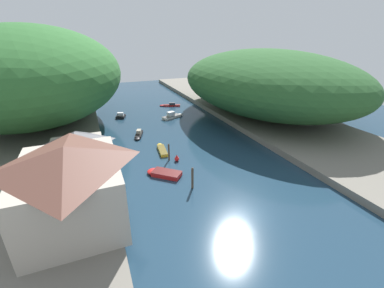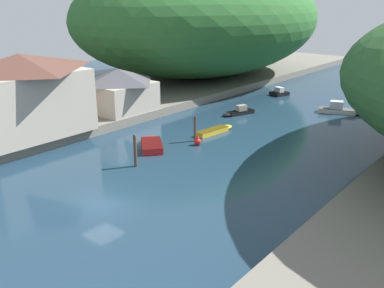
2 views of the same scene
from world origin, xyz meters
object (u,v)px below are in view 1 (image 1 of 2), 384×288
at_px(boat_navy_launch, 139,135).
at_px(person_on_quay, 89,157).
at_px(boathouse_shed, 77,149).
at_px(boat_far_upstream, 162,149).
at_px(boat_small_dinghy, 173,116).
at_px(waterfront_building, 71,184).
at_px(channel_buoy_near, 177,159).
at_px(boat_mid_channel, 121,116).
at_px(boat_near_quay, 170,105).
at_px(boat_far_right_bank, 163,173).

relative_size(boat_navy_launch, person_on_quay, 2.94).
bearing_deg(boathouse_shed, boat_navy_launch, 45.93).
xyz_separation_m(boat_navy_launch, boat_far_upstream, (2.50, -8.36, -0.10)).
relative_size(boat_far_upstream, boat_small_dinghy, 0.92).
xyz_separation_m(waterfront_building, boat_small_dinghy, (21.69, 33.93, -4.97)).
bearing_deg(boat_navy_launch, channel_buoy_near, 124.96).
relative_size(boat_small_dinghy, channel_buoy_near, 5.41).
bearing_deg(person_on_quay, boathouse_shed, 110.85).
xyz_separation_m(boat_navy_launch, person_on_quay, (-9.58, -10.83, 1.71)).
distance_m(boat_mid_channel, boat_far_upstream, 23.52).
bearing_deg(boat_far_upstream, boathouse_shed, -161.71).
bearing_deg(waterfront_building, boat_near_quay, 61.59).
bearing_deg(channel_buoy_near, boat_far_upstream, 103.21).
distance_m(boat_navy_launch, boat_small_dinghy, 14.24).
bearing_deg(boat_near_quay, person_on_quay, 164.79).
bearing_deg(boat_near_quay, boat_far_right_bank, -178.36).
relative_size(waterfront_building, boat_small_dinghy, 2.04).
relative_size(boat_far_upstream, boat_far_right_bank, 1.08).
xyz_separation_m(boat_mid_channel, boat_small_dinghy, (12.06, -5.21, 0.09)).
height_order(waterfront_building, boat_small_dinghy, waterfront_building).
xyz_separation_m(boathouse_shed, boat_mid_channel, (9.43, 26.14, -3.49)).
bearing_deg(boat_far_upstream, waterfront_building, -124.69).
distance_m(boathouse_shed, person_on_quay, 2.34).
relative_size(boat_navy_launch, boat_far_right_bank, 0.94).
bearing_deg(boat_mid_channel, channel_buoy_near, -60.77).
bearing_deg(boat_mid_channel, boat_far_upstream, -61.36).
bearing_deg(boat_navy_launch, boat_small_dinghy, -118.08).
distance_m(boathouse_shed, boat_mid_channel, 28.01).
height_order(boat_near_quay, person_on_quay, person_on_quay).
bearing_deg(channel_buoy_near, boathouse_shed, 172.21).
xyz_separation_m(boathouse_shed, boat_far_right_bank, (11.22, -5.55, -3.56)).
height_order(boat_mid_channel, boat_far_right_bank, boat_mid_channel).
bearing_deg(boat_navy_launch, boat_far_right_bank, 110.40).
bearing_deg(boathouse_shed, channel_buoy_near, -7.79).
height_order(boat_mid_channel, channel_buoy_near, boat_mid_channel).
bearing_deg(boat_small_dinghy, boat_near_quay, 144.44).
xyz_separation_m(boathouse_shed, boat_navy_launch, (10.97, 11.33, -3.52)).
height_order(boat_mid_channel, boat_small_dinghy, boat_small_dinghy).
bearing_deg(channel_buoy_near, boat_near_quay, 74.38).
bearing_deg(boat_small_dinghy, person_on_quay, -66.64).
distance_m(waterfront_building, boat_far_right_bank, 14.56).
relative_size(boat_far_right_bank, person_on_quay, 3.12).
bearing_deg(boat_far_right_bank, boat_navy_launch, 42.43).
bearing_deg(waterfront_building, boat_far_upstream, 49.45).
height_order(boat_mid_channel, person_on_quay, person_on_quay).
xyz_separation_m(waterfront_building, boat_navy_launch, (11.16, 24.34, -5.09)).
height_order(boat_near_quay, boat_small_dinghy, boat_small_dinghy).
bearing_deg(boat_far_right_bank, boat_small_dinghy, 20.38).
distance_m(boat_navy_launch, boat_mid_channel, 14.89).
xyz_separation_m(boat_navy_launch, boat_small_dinghy, (10.52, 9.59, 0.12)).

